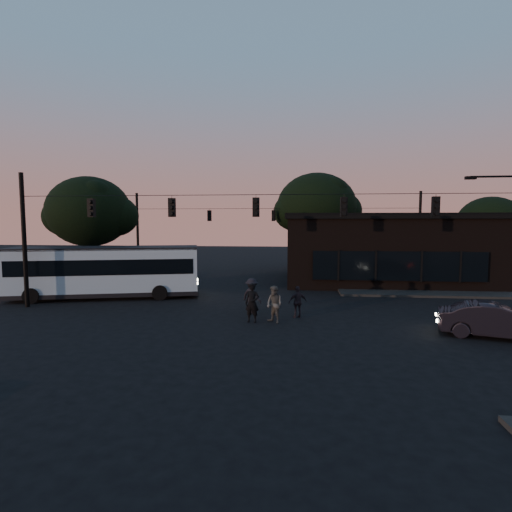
# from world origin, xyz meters

# --- Properties ---
(ground) EXTENTS (120.00, 120.00, 0.00)m
(ground) POSITION_xyz_m (0.00, 0.00, 0.00)
(ground) COLOR black
(ground) RESTS_ON ground
(sidewalk_far_right) EXTENTS (14.00, 10.00, 0.15)m
(sidewalk_far_right) POSITION_xyz_m (12.00, 14.00, 0.07)
(sidewalk_far_right) COLOR black
(sidewalk_far_right) RESTS_ON ground
(sidewalk_far_left) EXTENTS (14.00, 10.00, 0.15)m
(sidewalk_far_left) POSITION_xyz_m (-14.00, 14.00, 0.07)
(sidewalk_far_left) COLOR black
(sidewalk_far_left) RESTS_ON ground
(building) EXTENTS (15.40, 10.41, 5.40)m
(building) POSITION_xyz_m (9.00, 15.97, 2.71)
(building) COLOR black
(building) RESTS_ON ground
(tree_behind) EXTENTS (7.60, 7.60, 9.43)m
(tree_behind) POSITION_xyz_m (4.00, 22.00, 6.19)
(tree_behind) COLOR black
(tree_behind) RESTS_ON ground
(tree_right) EXTENTS (5.20, 5.20, 6.86)m
(tree_right) POSITION_xyz_m (18.00, 18.00, 4.63)
(tree_right) COLOR black
(tree_right) RESTS_ON ground
(tree_left) EXTENTS (6.40, 6.40, 8.30)m
(tree_left) POSITION_xyz_m (-14.00, 13.00, 5.57)
(tree_left) COLOR black
(tree_left) RESTS_ON ground
(signal_rig_near) EXTENTS (26.24, 0.30, 7.50)m
(signal_rig_near) POSITION_xyz_m (0.00, 4.00, 4.45)
(signal_rig_near) COLOR black
(signal_rig_near) RESTS_ON ground
(signal_rig_far) EXTENTS (26.24, 0.30, 7.50)m
(signal_rig_far) POSITION_xyz_m (0.00, 20.00, 4.20)
(signal_rig_far) COLOR black
(signal_rig_far) RESTS_ON ground
(bus) EXTENTS (11.75, 5.36, 3.22)m
(bus) POSITION_xyz_m (-9.80, 7.00, 1.81)
(bus) COLOR #98B3C2
(bus) RESTS_ON ground
(car) EXTENTS (4.60, 2.69, 1.43)m
(car) POSITION_xyz_m (10.34, 0.34, 0.72)
(car) COLOR black
(car) RESTS_ON ground
(pedestrian_a) EXTENTS (0.76, 0.57, 1.88)m
(pedestrian_a) POSITION_xyz_m (0.04, 1.84, 0.94)
(pedestrian_a) COLOR black
(pedestrian_a) RESTS_ON ground
(pedestrian_b) EXTENTS (1.09, 1.07, 1.77)m
(pedestrian_b) POSITION_xyz_m (1.09, 1.88, 0.88)
(pedestrian_b) COLOR #4C4A45
(pedestrian_b) RESTS_ON ground
(pedestrian_c) EXTENTS (1.01, 0.67, 1.60)m
(pedestrian_c) POSITION_xyz_m (2.21, 2.97, 0.80)
(pedestrian_c) COLOR black
(pedestrian_c) RESTS_ON ground
(pedestrian_d) EXTENTS (1.36, 1.24, 1.84)m
(pedestrian_d) POSITION_xyz_m (-0.20, 3.81, 0.92)
(pedestrian_d) COLOR black
(pedestrian_d) RESTS_ON ground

